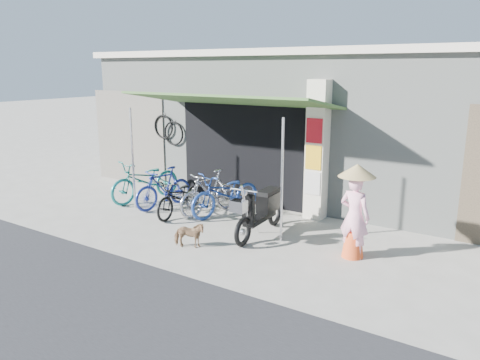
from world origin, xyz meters
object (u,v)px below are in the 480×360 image
Objects in this scene: bike_blue at (164,188)px; moped at (261,211)px; street_dog at (189,235)px; bike_silver at (210,193)px; bike_black at (180,197)px; nun at (355,211)px; bike_navy at (226,193)px; bike_teal at (146,180)px.

moped is at bearing 4.10° from bike_blue.
street_dog is 0.30× the size of moped.
moped is (1.66, -0.52, -0.01)m from bike_silver.
street_dog is at bearing -50.76° from bike_black.
bike_blue is 4.82m from nun.
moped reaches higher than street_dog.
moped is at bearing -4.62° from bike_silver.
bike_blue is at bearing -158.21° from bike_silver.
moped is (0.74, 1.33, 0.25)m from street_dog.
bike_black is 4.11m from nun.
bike_navy is 0.98× the size of moped.
bike_blue reaches higher than bike_black.
moped is at bearing -11.59° from bike_navy.
nun is at bearing 3.90° from bike_teal.
nun is at bearing -92.21° from street_dog.
bike_silver is at bearing 159.04° from moped.
bike_black is 0.67m from bike_silver.
bike_teal is 5.61m from nun.
nun reaches higher than moped.
bike_navy is 1.13× the size of nun.
bike_silver is 0.87× the size of moped.
bike_black is at bearing 17.87° from street_dog.
street_dog is (2.13, -1.67, -0.23)m from bike_blue.
bike_navy reaches higher than bike_blue.
bike_blue reaches higher than street_dog.
bike_black is 2.77× the size of street_dog.
bike_black is at bearing -8.63° from bike_blue.
nun is at bearing -8.33° from bike_black.
street_dog is (2.90, -1.88, -0.27)m from bike_teal.
bike_blue is 0.96× the size of nun.
nun is (1.92, -0.09, 0.34)m from moped.
bike_navy reaches higher than bike_black.
moped reaches higher than bike_blue.
bike_navy is (0.85, 0.59, 0.07)m from bike_black.
bike_blue is 0.83× the size of moped.
street_dog is 0.35× the size of nun.
street_dog is at bearing -50.84° from bike_silver.
bike_teal is 2.33m from bike_navy.
bike_black is at bearing 4.97° from nun.
street_dog is 3.00m from nun.
bike_blue is 1.60m from bike_navy.
bike_teal reaches higher than bike_blue.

